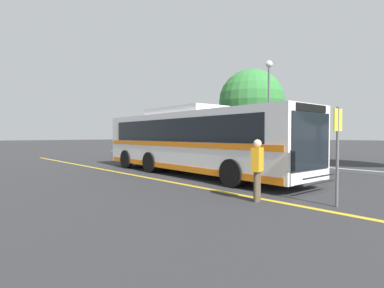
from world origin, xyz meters
TOP-DOWN VIEW (x-y plane):
  - ground_plane at (0.00, 0.00)m, footprint 220.00×220.00m
  - lane_strip_0 at (0.96, -2.26)m, footprint 31.76×0.20m
  - curb_strip at (0.96, 6.15)m, footprint 39.76×0.36m
  - transit_bus at (0.95, -0.06)m, footprint 12.17×3.14m
  - parked_car_0 at (-10.99, 4.46)m, footprint 4.85×1.85m
  - parked_car_1 at (-5.17, 4.52)m, footprint 4.81×1.97m
  - parked_car_2 at (1.06, 4.84)m, footprint 4.61×1.90m
  - pedestrian_0 at (6.44, -2.63)m, footprint 0.33×0.47m
  - bus_stop_sign at (8.16, -1.65)m, footprint 0.07×0.40m
  - street_lamp at (0.49, 6.94)m, footprint 0.44×0.44m
  - tree_1 at (-3.12, 10.00)m, footprint 5.09×5.09m

SIDE VIEW (x-z plane):
  - ground_plane at x=0.00m, z-range 0.00..0.00m
  - lane_strip_0 at x=0.96m, z-range 0.00..0.01m
  - curb_strip at x=0.96m, z-range 0.00..0.15m
  - parked_car_2 at x=1.06m, z-range 0.01..1.42m
  - parked_car_1 at x=-5.17m, z-range 0.01..1.47m
  - parked_car_0 at x=-10.99m, z-range -0.01..1.56m
  - pedestrian_0 at x=6.44m, z-range 0.12..1.82m
  - bus_stop_sign at x=8.16m, z-range 0.33..2.86m
  - transit_bus at x=0.95m, z-range 0.05..3.18m
  - street_lamp at x=0.49m, z-range 1.12..7.65m
  - tree_1 at x=-3.12m, z-range 0.97..7.99m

